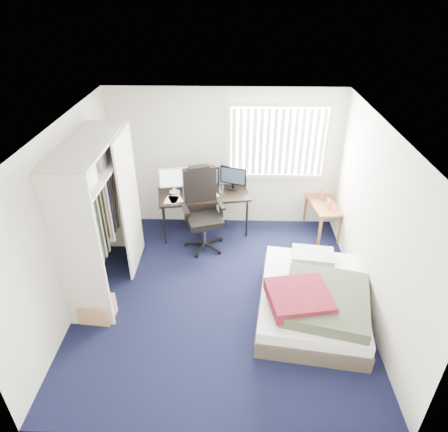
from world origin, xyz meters
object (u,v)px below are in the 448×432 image
nightstand (324,206)px  bed (313,299)px  desk (204,191)px  office_chair (203,217)px

nightstand → bed: 2.15m
nightstand → bed: size_ratio=0.46×
desk → office_chair: bearing=-88.4°
office_chair → bed: (1.60, -1.64, -0.27)m
desk → office_chair: size_ratio=1.19×
desk → bed: (1.62, -2.10, -0.53)m
nightstand → office_chair: bearing=-168.4°
bed → nightstand: bearing=76.6°
nightstand → bed: nightstand is taller
office_chair → bed: bearing=-45.7°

